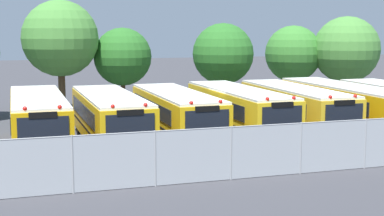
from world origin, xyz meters
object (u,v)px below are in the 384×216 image
Objects in this scene: school_bus_0 at (38,120)px; tree_3 at (224,53)px; tree_2 at (120,57)px; tree_4 at (293,53)px; tree_1 at (59,38)px; school_bus_4 at (295,108)px; school_bus_3 at (239,110)px; school_bus_1 at (110,117)px; school_bus_2 at (176,113)px; tree_5 at (345,50)px; school_bus_5 at (346,105)px.

school_bus_0 is 1.64× the size of tree_3.
tree_2 is 0.97× the size of tree_4.
tree_4 is at bearing 2.56° from tree_1.
school_bus_0 is 13.56m from school_bus_4.
school_bus_1 is at bearing 0.05° from school_bus_3.
school_bus_0 reaches higher than school_bus_2.
school_bus_3 is at bearing 178.04° from school_bus_2.
tree_4 is (16.32, 12.34, 2.39)m from school_bus_1.
tree_4 reaches higher than school_bus_3.
tree_1 is at bearing -177.44° from tree_4.
tree_1 is 17.83m from tree_4.
tree_3 is (13.13, 10.09, 2.54)m from school_bus_0.
school_bus_0 is 1.03× the size of school_bus_2.
school_bus_4 is 13.77m from tree_4.
school_bus_1 is at bearing 2.54° from school_bus_4.
tree_2 is 0.87× the size of tree_5.
tree_4 is at bearing -115.68° from school_bus_4.
school_bus_5 is 10.77m from tree_3.
school_bus_5 is 15.95m from tree_2.
tree_2 is (-10.66, 11.63, 2.34)m from school_bus_5.
school_bus_4 is at bearing -116.87° from tree_4.
tree_2 is at bearing 165.31° from tree_3.
tree_1 is (-14.86, 11.24, 3.62)m from school_bus_5.
tree_1 is 21.20m from tree_5.
school_bus_0 is 1.32× the size of tree_1.
school_bus_0 is 16.75m from tree_3.
school_bus_4 is 1.34× the size of tree_1.
school_bus_2 is at bearing -148.05° from tree_5.
school_bus_3 is at bearing 3.31° from school_bus_4.
school_bus_3 is 1.74× the size of tree_2.
tree_3 is (11.21, -1.45, -1.05)m from tree_1.
tree_1 is 4.41m from tree_2.
tree_5 reaches higher than tree_4.
tree_4 is (17.77, 0.80, -1.23)m from tree_1.
school_bus_1 is at bearing -152.28° from tree_5.
tree_2 is (-7.44, 11.70, 2.35)m from school_bus_4.
school_bus_3 is 14.57m from tree_1.
tree_3 is at bearing -14.69° from tree_2.
tree_5 reaches higher than school_bus_1.
school_bus_0 is 0.98× the size of school_bus_4.
school_bus_3 is at bearing -179.57° from school_bus_0.
tree_4 is at bearing -128.76° from school_bus_3.
school_bus_1 is 22.41m from tree_5.
school_bus_0 is 1.68× the size of tree_4.
school_bus_2 is 3.40m from school_bus_3.
school_bus_0 is at bearing -142.46° from tree_3.
tree_2 is at bearing 5.33° from tree_1.
tree_1 reaches higher than school_bus_0.
tree_1 is 11.35m from tree_3.
school_bus_5 is at bearing -177.68° from school_bus_4.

